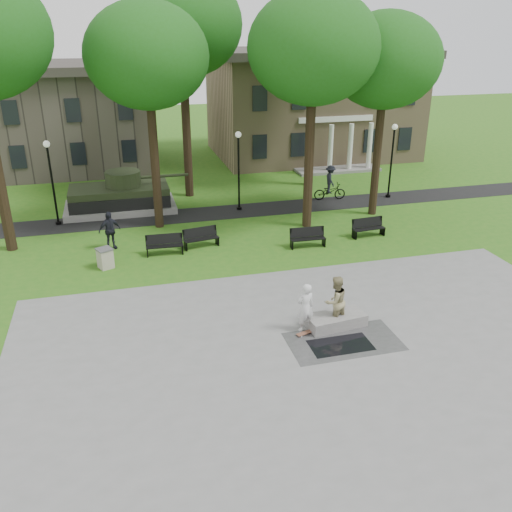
{
  "coord_description": "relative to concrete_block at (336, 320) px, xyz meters",
  "views": [
    {
      "loc": [
        -6.55,
        -18.46,
        10.43
      ],
      "look_at": [
        -1.18,
        1.89,
        1.4
      ],
      "focal_mm": 38.0,
      "sensor_mm": 36.0,
      "label": 1
    }
  ],
  "objects": [
    {
      "name": "building_left",
      "position": [
        -11.84,
        28.65,
        3.35
      ],
      "size": [
        15.0,
        10.0,
        7.2
      ],
      "primitive_type": "cube",
      "color": "#4C443D",
      "rests_on": "ground"
    },
    {
      "name": "friend_watching",
      "position": [
        -0.03,
        0.08,
        0.76
      ],
      "size": [
        1.15,
        1.01,
        1.98
      ],
      "primitive_type": "imported",
      "rotation": [
        0.0,
        0.0,
        3.46
      ],
      "color": "#93895F",
      "rests_on": "plaza"
    },
    {
      "name": "building_right",
      "position": [
        9.16,
        28.15,
        4.1
      ],
      "size": [
        17.0,
        12.0,
        8.6
      ],
      "color": "#9E8460",
      "rests_on": "ground"
    },
    {
      "name": "plaza",
      "position": [
        -0.84,
        -2.85,
        -0.23
      ],
      "size": [
        22.0,
        16.0,
        0.02
      ],
      "primitive_type": "cube",
      "color": "gray",
      "rests_on": "ground"
    },
    {
      "name": "lamp_left",
      "position": [
        -10.84,
        14.45,
        2.55
      ],
      "size": [
        0.36,
        0.36,
        4.73
      ],
      "color": "black",
      "rests_on": "ground"
    },
    {
      "name": "footpath",
      "position": [
        -0.84,
        14.15,
        -0.24
      ],
      "size": [
        44.0,
        2.6,
        0.01
      ],
      "primitive_type": "cube",
      "color": "black",
      "rests_on": "ground"
    },
    {
      "name": "lamp_right",
      "position": [
        9.66,
        14.45,
        2.55
      ],
      "size": [
        0.36,
        0.36,
        4.73
      ],
      "color": "black",
      "rests_on": "ground"
    },
    {
      "name": "park_bench_3",
      "position": [
        5.27,
        8.3,
        0.28
      ],
      "size": [
        1.83,
        0.67,
        1.0
      ],
      "rotation": [
        0.0,
        0.0,
        0.08
      ],
      "color": "black",
      "rests_on": "ground"
    },
    {
      "name": "lamp_mid",
      "position": [
        -0.34,
        14.45,
        2.55
      ],
      "size": [
        0.36,
        0.36,
        4.73
      ],
      "color": "black",
      "rests_on": "ground"
    },
    {
      "name": "park_bench_1",
      "position": [
        -3.57,
        9.09,
        0.28
      ],
      "size": [
        1.85,
        0.83,
        1.0
      ],
      "rotation": [
        0.0,
        0.0,
        0.18
      ],
      "color": "black",
      "rests_on": "ground"
    },
    {
      "name": "tree_4",
      "position": [
        -2.84,
        18.15,
        10.15
      ],
      "size": [
        7.2,
        7.2,
        13.5
      ],
      "color": "black",
      "rests_on": "ground"
    },
    {
      "name": "tree_2",
      "position": [
        2.66,
        10.65,
        9.07
      ],
      "size": [
        6.6,
        6.6,
        12.16
      ],
      "color": "black",
      "rests_on": "ground"
    },
    {
      "name": "park_bench_0",
      "position": [
        -5.46,
        8.6,
        0.28
      ],
      "size": [
        1.82,
        0.6,
        1.0
      ],
      "rotation": [
        0.0,
        0.0,
        -0.04
      ],
      "color": "black",
      "rests_on": "ground"
    },
    {
      "name": "tank_monument",
      "position": [
        -7.3,
        16.15,
        0.61
      ],
      "size": [
        7.45,
        3.4,
        2.4
      ],
      "color": "gray",
      "rests_on": "ground"
    },
    {
      "name": "cyclist",
      "position": [
        5.75,
        14.95,
        0.67
      ],
      "size": [
        2.11,
        1.22,
        2.24
      ],
      "rotation": [
        0.0,
        0.0,
        1.47
      ],
      "color": "black",
      "rests_on": "ground"
    },
    {
      "name": "pedestrian_walker",
      "position": [
        -8.0,
        9.98,
        0.73
      ],
      "size": [
        1.24,
        0.89,
        1.95
      ],
      "primitive_type": "imported",
      "rotation": [
        0.0,
        0.0,
        0.41
      ],
      "color": "black",
      "rests_on": "ground"
    },
    {
      "name": "trash_bin",
      "position": [
        -8.28,
        7.65,
        0.24
      ],
      "size": [
        0.87,
        0.87,
        0.96
      ],
      "rotation": [
        0.0,
        0.0,
        0.43
      ],
      "color": "#ACA68D",
      "rests_on": "ground"
    },
    {
      "name": "puddle",
      "position": [
        -0.35,
        -1.32,
        -0.22
      ],
      "size": [
        2.2,
        1.2,
        0.0
      ],
      "primitive_type": "cube",
      "color": "black",
      "rests_on": "plaza"
    },
    {
      "name": "tree_5",
      "position": [
        5.66,
        18.65,
        9.42
      ],
      "size": [
        6.4,
        6.4,
        12.44
      ],
      "color": "black",
      "rests_on": "ground"
    },
    {
      "name": "skateboarder",
      "position": [
        -1.24,
        -0.03,
        0.72
      ],
      "size": [
        0.76,
        0.56,
        1.89
      ],
      "primitive_type": "imported",
      "rotation": [
        0.0,
        0.0,
        3.31
      ],
      "color": "silver",
      "rests_on": "plaza"
    },
    {
      "name": "skateboard",
      "position": [
        -1.27,
        -0.3,
        -0.19
      ],
      "size": [
        0.8,
        0.42,
        0.07
      ],
      "primitive_type": "cube",
      "rotation": [
        0.0,
        0.0,
        0.3
      ],
      "color": "brown",
      "rests_on": "plaza"
    },
    {
      "name": "ground",
      "position": [
        -0.84,
        2.15,
        -0.24
      ],
      "size": [
        120.0,
        120.0,
        0.0
      ],
      "primitive_type": "plane",
      "color": "#296116",
      "rests_on": "ground"
    },
    {
      "name": "concrete_block",
      "position": [
        0.0,
        0.0,
        0.0
      ],
      "size": [
        2.3,
        1.24,
        0.45
      ],
      "primitive_type": "cube",
      "rotation": [
        0.0,
        0.0,
        0.11
      ],
      "color": "gray",
      "rests_on": "plaza"
    },
    {
      "name": "tree_1",
      "position": [
        -5.34,
        12.65,
        8.71
      ],
      "size": [
        6.2,
        6.2,
        11.63
      ],
      "color": "black",
      "rests_on": "ground"
    },
    {
      "name": "tree_3",
      "position": [
        7.16,
        11.65,
        8.35
      ],
      "size": [
        6.0,
        6.0,
        11.19
      ],
      "color": "black",
      "rests_on": "ground"
    },
    {
      "name": "park_bench_2",
      "position": [
        1.64,
        7.73,
        0.28
      ],
      "size": [
        1.82,
        0.59,
        1.0
      ],
      "rotation": [
        0.0,
        0.0,
        -0.04
      ],
      "color": "black",
      "rests_on": "ground"
    }
  ]
}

